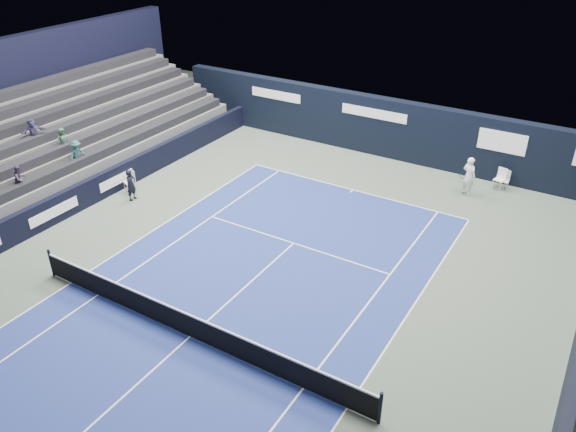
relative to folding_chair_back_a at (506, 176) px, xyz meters
The scene contains 12 objects.
ground 15.07m from the folding_chair_back_a, 113.60° to the right, with size 48.00×48.00×0.00m, color #49574E.
court_surface 16.92m from the folding_chair_back_a, 110.89° to the right, with size 10.97×23.77×0.01m, color navy.
folding_chair_back_a is the anchor object (origin of this frame).
folding_chair_back_b 0.24m from the folding_chair_back_a, 141.34° to the right, with size 0.54×0.53×1.02m.
line_judge_chair 17.57m from the folding_chair_back_a, 147.74° to the right, with size 0.61×0.60×1.06m.
line_judge 17.38m from the folding_chair_back_a, 144.95° to the right, with size 0.53×0.35×1.46m, color black.
court_markings 16.92m from the folding_chair_back_a, 110.89° to the right, with size 11.03×23.83×0.00m.
tennis_net 16.91m from the folding_chair_back_a, 110.89° to the right, with size 12.90×0.10×1.10m.
back_sponsor_wall 6.14m from the folding_chair_back_a, behind, with size 26.00×0.63×3.10m.
side_barrier_left 18.37m from the folding_chair_back_a, 147.68° to the right, with size 0.33×22.00×1.20m.
spectator_stand 21.26m from the folding_chair_back_a, 155.45° to the right, with size 6.00×18.00×6.40m.
tennis_player 2.09m from the folding_chair_back_a, 131.03° to the right, with size 0.79×0.95×1.85m.
Camera 1 is at (9.61, -9.90, 12.05)m, focal length 35.00 mm.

